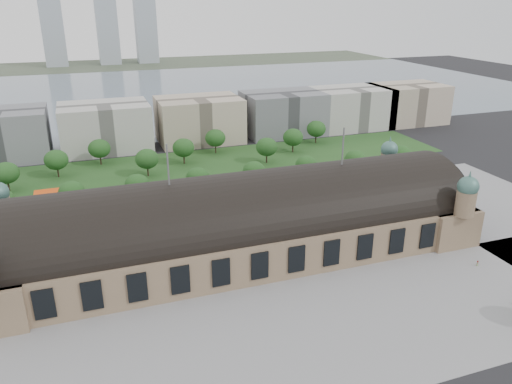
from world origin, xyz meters
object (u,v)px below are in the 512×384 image
object	(u,v)px
parked_car_5	(163,228)
parked_car_3	(95,240)
traffic_car_6	(423,188)
bus_west	(219,209)
traffic_car_3	(159,203)
parked_car_2	(75,246)
parked_car_4	(44,247)
pedestrian_0	(478,263)
petrol_station	(57,194)
parked_car_0	(9,250)
traffic_car_5	(295,188)
bus_east	(265,203)
parked_car_6	(82,240)
traffic_car_4	(193,215)
parked_car_1	(37,246)

from	to	relation	value
parked_car_5	parked_car_3	bearing A→B (deg)	-121.78
traffic_car_6	parked_car_3	bearing A→B (deg)	-92.78
traffic_car_6	bus_west	xyz separation A→B (m)	(-86.96, 4.99, 0.99)
traffic_car_3	parked_car_2	size ratio (longest dim) A/B	0.96
traffic_car_6	parked_car_4	bearing A→B (deg)	-93.08
parked_car_2	pedestrian_0	world-z (taller)	pedestrian_0
petrol_station	parked_car_0	world-z (taller)	petrol_station
traffic_car_5	pedestrian_0	size ratio (longest dim) A/B	2.81
parked_car_2	bus_east	xyz separation A→B (m)	(69.08, 11.00, 0.81)
traffic_car_6	traffic_car_3	bearing A→B (deg)	-105.20
traffic_car_5	parked_car_5	distance (m)	61.52
traffic_car_6	bus_west	world-z (taller)	bus_west
parked_car_2	parked_car_4	distance (m)	9.63
traffic_car_3	parked_car_6	distance (m)	36.71
traffic_car_4	pedestrian_0	world-z (taller)	pedestrian_0
parked_car_1	bus_east	size ratio (longest dim) A/B	0.47
traffic_car_6	parked_car_0	bearing A→B (deg)	-93.64
parked_car_4	parked_car_6	size ratio (longest dim) A/B	0.72
traffic_car_6	bus_east	distance (m)	69.03
traffic_car_5	pedestrian_0	xyz separation A→B (m)	(26.07, -76.42, 0.07)
bus_west	pedestrian_0	world-z (taller)	bus_west
parked_car_3	parked_car_5	size ratio (longest dim) A/B	0.79
petrol_station	parked_car_6	world-z (taller)	petrol_station
parked_car_0	parked_car_3	distance (m)	25.93
parked_car_3	traffic_car_4	bearing A→B (deg)	80.02
pedestrian_0	bus_west	bearing A→B (deg)	128.16
bus_west	traffic_car_3	bearing A→B (deg)	50.33
pedestrian_0	petrol_station	bearing A→B (deg)	134.57
traffic_car_3	pedestrian_0	world-z (taller)	pedestrian_0
traffic_car_4	bus_west	size ratio (longest dim) A/B	0.39
parked_car_4	bus_west	bearing A→B (deg)	64.91
parked_car_0	parked_car_4	bearing A→B (deg)	61.68
traffic_car_4	parked_car_6	distance (m)	39.21
bus_east	parked_car_1	bearing A→B (deg)	99.94
traffic_car_5	traffic_car_4	bearing A→B (deg)	111.00
traffic_car_5	bus_east	world-z (taller)	bus_east
petrol_station	bus_west	distance (m)	65.80
parked_car_3	bus_east	xyz separation A→B (m)	(62.74, 8.67, 0.94)
traffic_car_5	parked_car_1	bearing A→B (deg)	106.66
traffic_car_3	parked_car_2	world-z (taller)	parked_car_2
traffic_car_5	bus_west	xyz separation A→B (m)	(-36.33, -12.94, 0.86)
parked_car_3	parked_car_6	xyz separation A→B (m)	(-4.01, 1.40, 0.14)
parked_car_3	parked_car_6	bearing A→B (deg)	-133.14
traffic_car_5	parked_car_0	xyz separation A→B (m)	(-106.82, -19.94, -0.06)
traffic_car_3	parked_car_6	xyz separation A→B (m)	(-28.87, -22.68, 0.05)
petrol_station	parked_car_0	bearing A→B (deg)	-108.85
traffic_car_5	parked_car_2	distance (m)	90.51
bus_west	bus_east	size ratio (longest dim) A/B	1.06
traffic_car_3	traffic_car_5	xyz separation A→B (m)	(56.09, -2.49, 0.08)
parked_car_1	pedestrian_0	world-z (taller)	pedestrian_0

